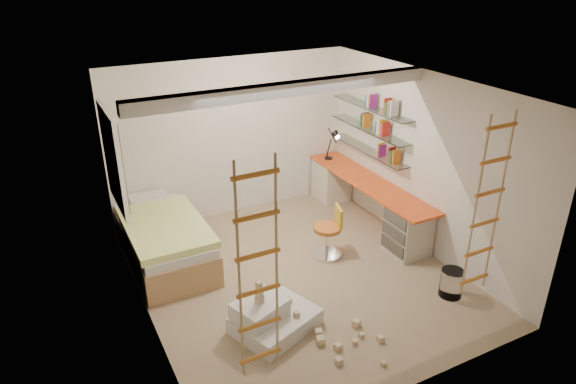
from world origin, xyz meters
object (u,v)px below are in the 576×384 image
desk (367,200)px  bed (165,241)px  play_platform (271,318)px  swivel_chair (328,238)px

desk → bed: (-3.20, 0.36, -0.07)m
play_platform → swivel_chair: bearing=37.1°
bed → swivel_chair: swivel_chair is taller
swivel_chair → bed: bearing=156.3°
bed → play_platform: 2.15m
swivel_chair → play_platform: size_ratio=0.70×
desk → bed: 3.22m
desk → play_platform: desk is taller
desk → play_platform: 3.02m
desk → play_platform: (-2.51, -1.66, -0.24)m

